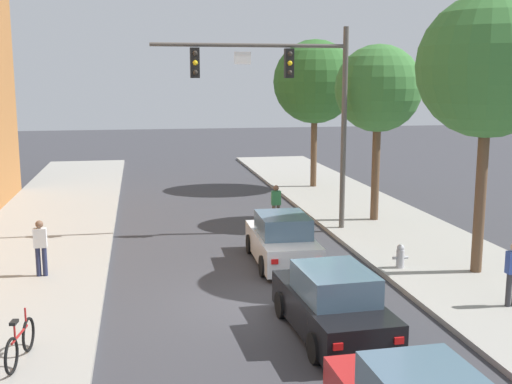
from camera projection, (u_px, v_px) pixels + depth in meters
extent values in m
plane|color=#38383D|center=(260.00, 304.00, 16.45)|extent=(120.00, 120.00, 0.00)
cube|color=#99968E|center=(490.00, 287.00, 17.60)|extent=(5.00, 60.00, 0.15)
cylinder|color=#514C47|center=(344.00, 130.00, 23.72)|extent=(0.20, 0.20, 7.50)
cylinder|color=#514C47|center=(250.00, 45.00, 22.55)|extent=(7.09, 0.14, 0.14)
cube|color=black|center=(289.00, 63.00, 22.92)|extent=(0.32, 0.28, 1.05)
sphere|color=#2D2823|center=(290.00, 54.00, 22.72)|extent=(0.18, 0.18, 0.18)
sphere|color=yellow|center=(290.00, 63.00, 22.77)|extent=(0.18, 0.18, 0.18)
sphere|color=#2D2823|center=(290.00, 73.00, 22.83)|extent=(0.18, 0.18, 0.18)
cube|color=black|center=(195.00, 63.00, 22.31)|extent=(0.32, 0.28, 1.05)
sphere|color=#2D2823|center=(195.00, 53.00, 22.11)|extent=(0.18, 0.18, 0.18)
sphere|color=yellow|center=(195.00, 63.00, 22.16)|extent=(0.18, 0.18, 0.18)
sphere|color=#2D2823|center=(195.00, 72.00, 22.22)|extent=(0.18, 0.18, 0.18)
cube|color=white|center=(243.00, 58.00, 22.56)|extent=(0.60, 0.03, 0.44)
cube|color=silver|center=(282.00, 246.00, 20.09)|extent=(1.78, 4.23, 0.80)
cube|color=slate|center=(283.00, 225.00, 19.82)|extent=(1.54, 2.03, 0.64)
cylinder|color=black|center=(250.00, 244.00, 21.27)|extent=(0.23, 0.64, 0.64)
cylinder|color=black|center=(297.00, 242.00, 21.53)|extent=(0.23, 0.64, 0.64)
cylinder|color=black|center=(264.00, 266.00, 18.74)|extent=(0.23, 0.64, 0.64)
cylinder|color=black|center=(317.00, 264.00, 19.00)|extent=(0.23, 0.64, 0.64)
cube|color=red|center=(275.00, 262.00, 17.91)|extent=(0.20, 0.04, 0.14)
cube|color=red|center=(319.00, 260.00, 18.11)|extent=(0.20, 0.04, 0.14)
cube|color=black|center=(332.00, 311.00, 14.41)|extent=(1.90, 4.28, 0.80)
cube|color=slate|center=(335.00, 283.00, 14.14)|extent=(1.59, 2.07, 0.64)
cylinder|color=black|center=(282.00, 305.00, 15.52)|extent=(0.25, 0.65, 0.64)
cylinder|color=black|center=(344.00, 300.00, 15.88)|extent=(0.25, 0.65, 0.64)
cylinder|color=black|center=(316.00, 348.00, 13.02)|extent=(0.25, 0.65, 0.64)
cylinder|color=black|center=(389.00, 341.00, 13.39)|extent=(0.25, 0.65, 0.64)
cube|color=red|center=(338.00, 347.00, 12.21)|extent=(0.20, 0.05, 0.14)
cube|color=red|center=(399.00, 341.00, 12.50)|extent=(0.20, 0.05, 0.14)
cylinder|color=#232847|center=(38.00, 262.00, 18.28)|extent=(0.14, 0.14, 0.85)
cylinder|color=#232847|center=(45.00, 261.00, 18.31)|extent=(0.14, 0.14, 0.85)
cube|color=silver|center=(40.00, 238.00, 18.17)|extent=(0.36, 0.22, 0.56)
sphere|color=brown|center=(39.00, 224.00, 18.10)|extent=(0.22, 0.22, 0.22)
cylinder|color=brown|center=(274.00, 215.00, 25.21)|extent=(0.14, 0.14, 0.85)
cylinder|color=brown|center=(278.00, 215.00, 25.24)|extent=(0.14, 0.14, 0.85)
cube|color=#337F47|center=(276.00, 198.00, 25.10)|extent=(0.36, 0.22, 0.56)
sphere|color=brown|center=(276.00, 188.00, 25.03)|extent=(0.22, 0.22, 0.22)
cylinder|color=#333338|center=(509.00, 290.00, 15.84)|extent=(0.14, 0.14, 0.85)
torus|color=black|center=(28.00, 334.00, 13.23)|extent=(0.16, 0.72, 0.72)
torus|color=black|center=(11.00, 356.00, 12.20)|extent=(0.16, 0.72, 0.72)
cylinder|color=maroon|center=(20.00, 334.00, 12.68)|extent=(0.18, 0.94, 0.05)
cylinder|color=maroon|center=(15.00, 331.00, 12.39)|extent=(0.04, 0.04, 0.35)
cylinder|color=maroon|center=(26.00, 317.00, 13.06)|extent=(0.04, 0.04, 0.40)
cube|color=black|center=(14.00, 322.00, 12.36)|extent=(0.15, 0.25, 0.06)
cylinder|color=#B2B2B7|center=(400.00, 259.00, 19.14)|extent=(0.24, 0.24, 0.55)
sphere|color=#B2B2B7|center=(401.00, 248.00, 19.08)|extent=(0.22, 0.22, 0.22)
cylinder|color=#B2B2B7|center=(395.00, 258.00, 19.10)|extent=(0.12, 0.09, 0.09)
cylinder|color=#B2B2B7|center=(406.00, 257.00, 19.17)|extent=(0.12, 0.09, 0.09)
cylinder|color=brown|center=(480.00, 197.00, 18.41)|extent=(0.32, 0.32, 4.46)
sphere|color=#387033|center=(489.00, 66.00, 17.76)|extent=(4.04, 4.04, 4.04)
cylinder|color=brown|center=(376.00, 171.00, 25.44)|extent=(0.32, 0.32, 3.97)
sphere|color=#387033|center=(378.00, 88.00, 24.87)|extent=(3.42, 3.42, 3.42)
cylinder|color=brown|center=(314.00, 150.00, 33.47)|extent=(0.32, 0.32, 3.87)
sphere|color=#2D6028|center=(315.00, 82.00, 32.84)|extent=(4.32, 4.32, 4.32)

